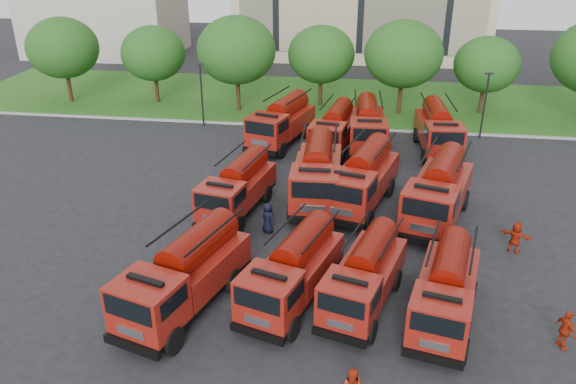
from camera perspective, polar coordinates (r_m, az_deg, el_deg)
name	(u,v)px	position (r m, az deg, el deg)	size (l,w,h in m)	color
ground	(299,238)	(29.66, 1.10, -4.69)	(140.00, 140.00, 0.00)	black
lawn	(332,100)	(53.66, 4.53, 9.31)	(70.00, 16.00, 0.12)	#1B4512
curb	(326,127)	(45.94, 3.84, 6.56)	(70.00, 0.30, 0.14)	gray
side_building	(105,13)	(77.55, -18.08, 16.93)	(18.00, 12.00, 10.00)	#A7A194
tree_0	(63,48)	(55.51, -21.91, 13.43)	(6.30, 6.30, 7.70)	#382314
tree_1	(153,53)	(53.09, -13.54, 13.52)	(5.71, 5.71, 6.98)	#382314
tree_2	(237,50)	(49.18, -5.25, 14.15)	(6.72, 6.72, 8.22)	#382314
tree_3	(321,54)	(50.68, 3.39, 13.77)	(5.88, 5.88, 7.19)	#382314
tree_4	(404,54)	(49.04, 11.66, 13.56)	(6.55, 6.55, 8.01)	#382314
tree_5	(487,65)	(51.09, 19.54, 12.11)	(5.46, 5.46, 6.68)	#382314
lamp_post_0	(201,91)	(46.20, -8.78, 10.10)	(0.60, 0.25, 5.11)	black
lamp_post_1	(485,102)	(45.24, 19.38, 8.63)	(0.60, 0.25, 5.11)	black
fire_truck_0	(185,274)	(24.16, -10.43, -8.22)	(4.53, 7.66, 3.30)	black
fire_truck_1	(293,270)	(24.27, 0.52, -7.94)	(4.19, 7.05, 3.04)	black
fire_truck_2	(365,275)	(24.30, 7.79, -8.38)	(3.86, 6.70, 2.89)	black
fire_truck_3	(446,290)	(24.06, 15.73, -9.52)	(3.60, 6.78, 2.94)	black
fire_truck_4	(238,187)	(31.81, -5.13, 0.50)	(3.56, 6.98, 3.03)	black
fire_truck_5	(317,173)	(32.96, 2.97, 1.95)	(3.06, 7.82, 3.52)	black
fire_truck_6	(362,178)	(32.60, 7.54, 1.39)	(4.53, 7.94, 3.43)	black
fire_truck_7	(439,191)	(31.76, 15.04, 0.09)	(4.69, 8.08, 3.49)	black
fire_truck_8	(282,122)	(42.00, -0.64, 7.14)	(4.52, 7.85, 3.39)	black
fire_truck_9	(334,129)	(40.94, 4.74, 6.39)	(3.44, 7.23, 3.16)	black
fire_truck_10	(367,126)	(41.47, 8.06, 6.64)	(2.98, 7.52, 3.38)	black
fire_truck_11	(438,130)	(41.86, 14.98, 6.15)	(3.03, 7.43, 3.32)	black
firefighter_2	(561,348)	(25.07, 25.97, -14.04)	(1.01, 0.58, 1.73)	#A2230C
firefighter_3	(459,284)	(27.23, 16.96, -8.97)	(1.11, 0.57, 1.71)	black
firefighter_4	(268,232)	(30.22, -2.03, -4.09)	(0.84, 0.55, 1.72)	black
firefighter_5	(513,252)	(30.66, 21.87, -5.65)	(1.55, 0.67, 1.67)	#A2230C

